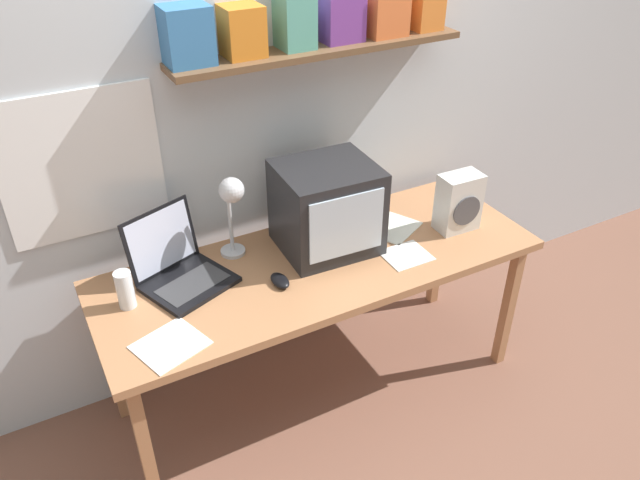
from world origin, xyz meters
TOP-DOWN VIEW (x-y plane):
  - ground_plane at (0.00, 0.00)m, footprint 12.00×12.00m
  - back_wall at (0.00, 0.41)m, footprint 5.60×0.24m
  - corner_desk at (0.00, 0.00)m, footprint 1.79×0.65m
  - crt_monitor at (0.08, 0.09)m, footprint 0.40×0.36m
  - laptop at (-0.53, 0.15)m, footprint 0.39×0.39m
  - desk_lamp at (-0.29, 0.17)m, footprint 0.10×0.16m
  - juice_glass at (-0.75, 0.08)m, footprint 0.06×0.06m
  - space_heater at (0.64, -0.06)m, footprint 0.18×0.12m
  - computer_mouse at (-0.21, -0.06)m, footprint 0.06×0.11m
  - open_notebook at (0.39, 0.08)m, footprint 0.29×0.29m
  - loose_paper_near_laptop at (-0.67, -0.19)m, footprint 0.26×0.25m
  - loose_paper_near_monitor at (0.32, -0.13)m, footprint 0.18×0.16m

SIDE VIEW (x-z plane):
  - ground_plane at x=0.00m, z-range 0.00..0.00m
  - corner_desk at x=0.00m, z-range 0.29..0.99m
  - open_notebook at x=0.39m, z-range 0.70..0.71m
  - loose_paper_near_laptop at x=-0.67m, z-range 0.70..0.71m
  - loose_paper_near_monitor at x=0.32m, z-range 0.70..0.71m
  - computer_mouse at x=-0.21m, z-range 0.70..0.73m
  - juice_glass at x=-0.75m, z-range 0.69..0.84m
  - laptop at x=-0.53m, z-range 0.63..0.90m
  - space_heater at x=0.64m, z-range 0.70..0.95m
  - crt_monitor at x=0.08m, z-range 0.70..1.06m
  - desk_lamp at x=-0.29m, z-range 0.78..1.15m
  - back_wall at x=0.00m, z-range 0.01..2.61m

